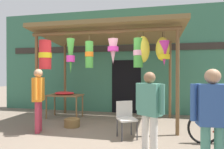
% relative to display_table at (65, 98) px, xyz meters
% --- Properties ---
extents(ground_plane, '(30.00, 30.00, 0.00)m').
position_rel_display_table_xyz_m(ground_plane, '(1.38, -1.43, -0.68)').
color(ground_plane, '#756656').
extents(shop_facade, '(9.36, 0.29, 3.96)m').
position_rel_display_table_xyz_m(shop_facade, '(1.39, 1.33, 1.29)').
color(shop_facade, '#387056').
rests_on(shop_facade, ground_plane).
extents(market_stall_canopy, '(4.31, 2.32, 2.88)m').
position_rel_display_table_xyz_m(market_stall_canopy, '(1.61, -0.44, 1.79)').
color(market_stall_canopy, brown).
rests_on(market_stall_canopy, ground_plane).
extents(display_table, '(1.15, 0.66, 0.78)m').
position_rel_display_table_xyz_m(display_table, '(0.00, 0.00, 0.00)').
color(display_table, brown).
rests_on(display_table, ground_plane).
extents(flower_heap_on_table, '(0.68, 0.48, 0.10)m').
position_rel_display_table_xyz_m(flower_heap_on_table, '(-0.01, -0.00, 0.15)').
color(flower_heap_on_table, red).
rests_on(flower_heap_on_table, display_table).
extents(folding_chair, '(0.54, 0.54, 0.84)m').
position_rel_display_table_xyz_m(folding_chair, '(2.27, -1.53, -0.18)').
color(folding_chair, beige).
rests_on(folding_chair, ground_plane).
extents(wicker_basket_by_table, '(0.44, 0.44, 0.22)m').
position_rel_display_table_xyz_m(wicker_basket_by_table, '(0.67, -0.95, -0.57)').
color(wicker_basket_by_table, brown).
rests_on(wicker_basket_by_table, ground_plane).
extents(customer_foreground, '(0.51, 0.40, 1.53)m').
position_rel_display_table_xyz_m(customer_foreground, '(2.82, -2.51, 0.21)').
color(customer_foreground, silver).
rests_on(customer_foreground, ground_plane).
extents(shopper_by_bananas, '(0.33, 0.57, 1.62)m').
position_rel_display_table_xyz_m(shopper_by_bananas, '(0.03, -1.59, 0.27)').
color(shopper_by_bananas, '#B23347').
rests_on(shopper_by_bananas, ground_plane).
extents(passerby_at_right, '(0.59, 0.24, 1.57)m').
position_rel_display_table_xyz_m(passerby_at_right, '(3.69, -3.08, 0.24)').
color(passerby_at_right, '#4C8E7A').
rests_on(passerby_at_right, ground_plane).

